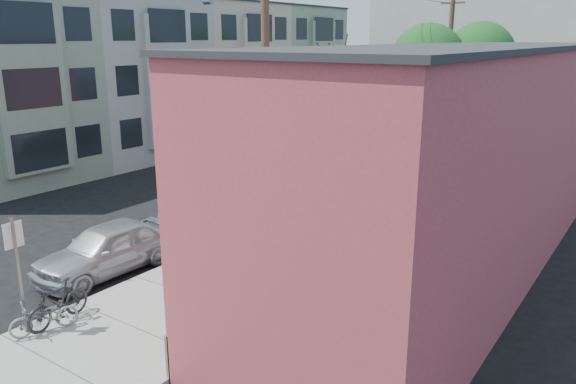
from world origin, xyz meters
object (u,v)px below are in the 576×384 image
Objects in this scene: utility_pole_near at (264,80)px; car_1 at (223,204)px; parked_bike_b at (44,317)px; car_4 at (403,138)px; sign_post at (17,265)px; parking_meter_far at (348,170)px; cyclist at (188,262)px; tree_bare at (328,144)px; parked_bike_a at (58,303)px; tree_leafy_mid at (427,61)px; car_2 at (298,173)px; patio_chair_b at (187,331)px; car_0 at (107,248)px; car_3 at (365,152)px; patron_green at (306,252)px; tree_leafy_far at (480,57)px; patron_grey at (278,246)px; patio_chair_a at (248,292)px; parking_meter_near at (186,233)px; bus at (393,115)px.

car_1 is at bearing -162.33° from utility_pole_near.
parked_bike_b is 8.80m from car_1.
sign_post is at bearing -82.88° from car_4.
cyclist is at bearing -82.37° from parking_meter_far.
tree_bare reaches higher than car_4.
tree_bare is 3.22× the size of cyclist.
utility_pole_near is 5.66× the size of parked_bike_a.
sign_post reaches higher than parked_bike_b.
car_2 is at bearing -106.62° from tree_leafy_mid.
parking_meter_far is at bearing 121.44° from patio_chair_b.
tree_bare is 0.68× the size of tree_leafy_mid.
car_0 is 0.79× the size of car_3.
car_3 reaches higher than parked_bike_a.
utility_pole_near is 9.77m from patio_chair_b.
car_1 is at bearing 123.16° from parked_bike_b.
patron_green reaches higher than car_2.
tree_leafy_far reaches higher than car_4.
parking_meter_far is 14.60m from patio_chair_b.
parked_bike_b is at bearing -44.76° from patron_grey.
patio_chair_a is 0.57× the size of parked_bike_b.
parked_bike_b is at bearing 91.59° from cyclist.
tree_bare reaches higher than patron_grey.
parked_bike_a is (-0.15, -22.47, -4.92)m from tree_leafy_mid.
utility_pole_near reaches higher than parked_bike_a.
patron_grey reaches higher than car_4.
parked_bike_b is at bearing -84.41° from parking_meter_near.
parked_bike_a reaches higher than patio_chair_b.
patron_grey reaches higher than cyclist.
cyclist is 3.42m from parked_bike_a.
sign_post is 0.62× the size of car_4.
sign_post is 4.03m from car_0.
bus reaches higher than patio_chair_a.
parking_meter_far is 11.95m from cyclist.
car_1 is at bearing -101.83° from parking_meter_far.
car_0 is 0.98× the size of car_4.
car_4 is (-2.05, 26.37, -1.09)m from sign_post.
parking_meter_far is at bearing 90.00° from parking_meter_near.
cyclist is (1.04, -19.27, -4.66)m from tree_leafy_mid.
sign_post is 2.26× the size of parking_meter_near.
bus reaches higher than cyclist.
parking_meter_far is 3.29m from tree_bare.
car_1 is at bearing -143.02° from patron_grey.
tree_leafy_mid is at bearing 88.89° from sign_post.
sign_post reaches higher than patron_grey.
patron_grey is at bearing -74.83° from car_3.
tree_leafy_mid reaches higher than sign_post.
bus is (-4.82, 25.72, 0.44)m from parking_meter_near.
car_0 reaches higher than parking_meter_near.
parked_bike_a is (-0.15, -31.83, -4.90)m from tree_leafy_far.
sign_post is at bearing -89.64° from parking_meter_far.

